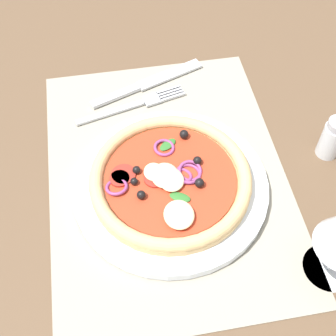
{
  "coord_description": "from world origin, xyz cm",
  "views": [
    {
      "loc": [
        36.97,
        -6.28,
        53.24
      ],
      "look_at": [
        0.8,
        0.0,
        2.77
      ],
      "focal_mm": 49.07,
      "sensor_mm": 36.0,
      "label": 1
    }
  ],
  "objects": [
    {
      "name": "knife",
      "position": [
        -18.27,
        0.11,
        0.65
      ],
      "size": [
        8.51,
        19.32,
        0.62
      ],
      "rotation": [
        0.0,
        0.0,
        1.93
      ],
      "color": "silver",
      "rests_on": "placemat"
    },
    {
      "name": "placemat",
      "position": [
        0.0,
        0.0,
        0.2
      ],
      "size": [
        45.12,
        33.07,
        0.4
      ],
      "primitive_type": "cube",
      "color": "gray",
      "rests_on": "ground_plane"
    },
    {
      "name": "plate",
      "position": [
        2.68,
        -0.38,
        1.09
      ],
      "size": [
        26.64,
        26.64,
        1.37
      ],
      "primitive_type": "cylinder",
      "color": "white",
      "rests_on": "placemat"
    },
    {
      "name": "fork",
      "position": [
        -13.87,
        -2.4,
        0.62
      ],
      "size": [
        5.78,
        17.84,
        0.44
      ],
      "rotation": [
        0.0,
        0.0,
        1.81
      ],
      "color": "silver",
      "rests_on": "placemat"
    },
    {
      "name": "ground_plane",
      "position": [
        0.0,
        0.0,
        -1.2
      ],
      "size": [
        190.0,
        140.0,
        2.4
      ],
      "primitive_type": "cube",
      "color": "brown"
    },
    {
      "name": "pizza",
      "position": [
        2.74,
        -0.39,
        2.89
      ],
      "size": [
        21.75,
        21.75,
        2.59
      ],
      "color": "tan",
      "rests_on": "plate"
    },
    {
      "name": "pepper_shaker",
      "position": [
        -0.44,
        23.75,
        3.25
      ],
      "size": [
        3.2,
        3.2,
        6.7
      ],
      "color": "silver",
      "rests_on": "ground_plane"
    }
  ]
}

